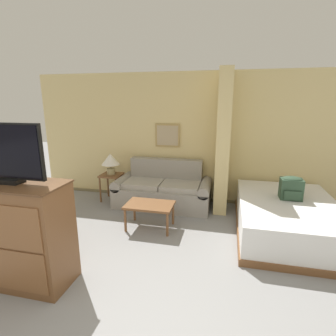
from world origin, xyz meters
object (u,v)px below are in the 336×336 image
tv (7,154)px  bed (286,217)px  couch (163,190)px  coffee_table (150,207)px  tv_dresser (19,234)px  table_lamp (110,160)px  backpack (291,187)px

tv → bed: size_ratio=0.40×
couch → coffee_table: couch is taller
couch → tv_dresser: tv_dresser is taller
table_lamp → tv: 2.71m
coffee_table → tv_dresser: tv_dresser is taller
coffee_table → table_lamp: bearing=137.8°
table_lamp → tv_dresser: 2.65m
bed → table_lamp: bearing=167.7°
tv → couch: bearing=68.7°
coffee_table → backpack: 2.27m
table_lamp → coffee_table: bearing=-42.2°
bed → couch: bearing=162.5°
coffee_table → backpack: bearing=11.3°
couch → bed: size_ratio=0.88×
tv_dresser → coffee_table: bearing=56.8°
backpack → couch: bearing=165.6°
tv_dresser → backpack: 3.82m
tv → bed: (3.19, 1.91, -1.24)m
tv_dresser → backpack: (3.24, 2.03, 0.13)m
coffee_table → tv: (-1.04, -1.59, 1.14)m
tv → backpack: bearing=32.1°
table_lamp → tv: bearing=-87.7°
tv → backpack: (3.24, 2.03, -0.79)m
coffee_table → tv_dresser: bearing=-123.2°
table_lamp → tv: size_ratio=0.51×
tv_dresser → bed: size_ratio=0.56×
couch → tv_dresser: size_ratio=1.58×
couch → bed: bearing=-17.5°
tv_dresser → bed: 3.73m
couch → coffee_table: bearing=-88.4°
tv_dresser → backpack: bearing=32.1°
tv → backpack: 3.90m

